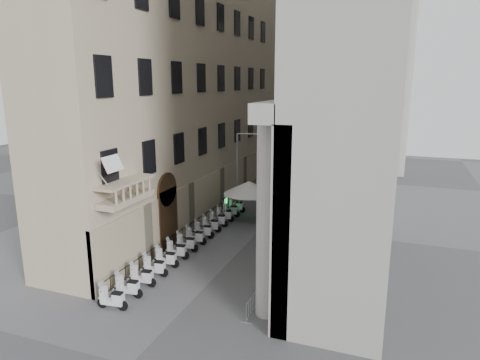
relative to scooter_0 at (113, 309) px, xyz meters
The scene contains 32 objects.
left_building 25.39m from the scooter_0, 102.22° to the left, with size 5.00×36.00×34.00m, color #BDAD91.
far_building 47.02m from the scooter_0, 85.49° to the left, with size 22.00×10.00×30.00m, color beige.
iron_fence 14.45m from the scooter_0, 93.14° to the left, with size 0.30×28.00×1.40m, color black, non-canonical shape.
blue_awning 23.70m from the scooter_0, 71.15° to the left, with size 1.60×3.00×3.00m, color navy, non-canonical shape.
flag 1.51m from the scooter_0, 109.00° to the left, with size 1.00×1.40×8.20m, color #9E0C11, non-canonical shape.
scooter_0 is the anchor object (origin of this frame).
scooter_1 1.41m from the scooter_0, 90.00° to the left, with size 0.56×1.40×1.50m, color silver, non-canonical shape.
scooter_2 2.81m from the scooter_0, 90.00° to the left, with size 0.56×1.40×1.50m, color silver, non-canonical shape.
scooter_3 4.22m from the scooter_0, 90.00° to the left, with size 0.56×1.40×1.50m, color silver, non-canonical shape.
scooter_4 5.62m from the scooter_0, 90.00° to the left, with size 0.56×1.40×1.50m, color silver, non-canonical shape.
scooter_5 7.03m from the scooter_0, 90.00° to the left, with size 0.56×1.40×1.50m, color silver, non-canonical shape.
scooter_6 8.43m from the scooter_0, 90.00° to the left, with size 0.56×1.40×1.50m, color silver, non-canonical shape.
scooter_7 9.84m from the scooter_0, 90.00° to the left, with size 0.56×1.40×1.50m, color silver, non-canonical shape.
scooter_8 11.24m from the scooter_0, 90.00° to the left, with size 0.56×1.40×1.50m, color silver, non-canonical shape.
scooter_9 12.65m from the scooter_0, 90.00° to the left, with size 0.56×1.40×1.50m, color silver, non-canonical shape.
scooter_10 14.06m from the scooter_0, 90.00° to the left, with size 0.56×1.40×1.50m, color silver, non-canonical shape.
scooter_11 15.46m from the scooter_0, 90.00° to the left, with size 0.56×1.40×1.50m, color silver, non-canonical shape.
scooter_12 16.87m from the scooter_0, 90.00° to the left, with size 0.56×1.40×1.50m, color silver, non-canonical shape.
scooter_13 18.27m from the scooter_0, 90.00° to the left, with size 0.56×1.40×1.50m, color silver, non-canonical shape.
barrier_0 7.45m from the scooter_0, 18.54° to the left, with size 0.60×2.40×1.10m, color #95979C, non-canonical shape.
barrier_1 8.58m from the scooter_0, 34.57° to the left, with size 0.60×2.40×1.10m, color #95979C, non-canonical shape.
barrier_2 10.21m from the scooter_0, 46.21° to the left, with size 0.60×2.40×1.10m, color #95979C, non-canonical shape.
barrier_3 12.14m from the scooter_0, 54.40° to the left, with size 0.60×2.40×1.10m, color #95979C, non-canonical shape.
barrier_4 14.24m from the scooter_0, 60.27° to the left, with size 0.60×2.40×1.10m, color #95979C, non-canonical shape.
barrier_5 16.46m from the scooter_0, 64.59° to the left, with size 0.60×2.40×1.10m, color #95979C, non-canonical shape.
barrier_6 18.75m from the scooter_0, 67.87° to the left, with size 0.60×2.40×1.10m, color #95979C, non-canonical shape.
security_tent 16.79m from the scooter_0, 83.58° to the left, with size 4.32×4.32×3.51m.
street_lamp 19.57m from the scooter_0, 89.84° to the left, with size 2.32×0.70×7.20m.
info_kiosk 17.19m from the scooter_0, 92.29° to the left, with size 0.32×0.84×1.75m.
pedestrian_a 24.99m from the scooter_0, 79.77° to the left, with size 0.71×0.46×1.94m, color #0E0D36.
pedestrian_b 23.73m from the scooter_0, 74.07° to the left, with size 0.88×0.69×1.81m, color black.
pedestrian_c 32.00m from the scooter_0, 85.18° to the left, with size 0.80×0.52×1.65m, color black.
Camera 1 is at (9.91, -13.28, 11.78)m, focal length 32.00 mm.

